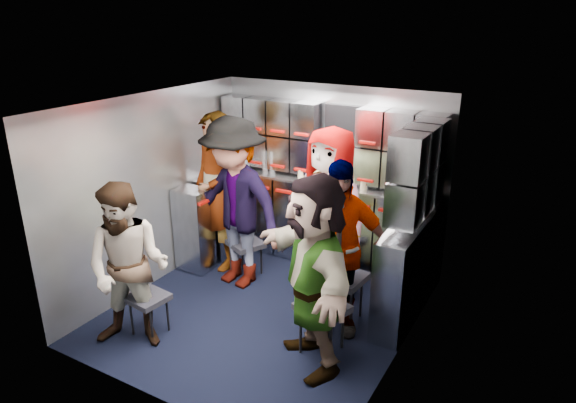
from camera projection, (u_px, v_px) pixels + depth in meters
The scene contains 29 objects.
floor at pixel (265, 310), 5.24m from camera, with size 3.00×3.00×0.00m, color black.
wall_back at pixel (331, 174), 6.10m from camera, with size 2.80×0.04×2.10m, color gray.
wall_left at pixel (153, 191), 5.53m from camera, with size 0.04×3.00×2.10m, color gray.
wall_right at pixel (407, 246), 4.23m from camera, with size 0.04×3.00×2.10m, color gray.
ceiling at pixel (261, 104), 4.51m from camera, with size 2.80×3.00×0.02m, color silver.
cart_bank_back at pixel (322, 223), 6.12m from camera, with size 2.68×0.38×0.99m, color gray.
cart_bank_left at pixel (204, 224), 6.08m from camera, with size 0.38×0.76×0.99m, color gray.
counter at pixel (323, 181), 5.94m from camera, with size 2.68×0.42×0.03m, color #B3B5BA.
locker_bank_back at pixel (326, 140), 5.82m from camera, with size 2.68×0.28×0.82m, color gray.
locker_bank_right at pixel (418, 171), 4.71m from camera, with size 0.28×1.00×0.82m, color gray.
right_cabinet at pixel (406, 271), 4.98m from camera, with size 0.28×1.20×1.00m, color gray.
coffee_niche at pixel (343, 143), 5.79m from camera, with size 0.46×0.16×0.84m, color black, non-canonical shape.
red_latch_strip at pixel (315, 198), 5.82m from camera, with size 2.60×0.02×0.03m, color #940C07.
jump_seat_near_left at pixel (148, 300), 4.75m from camera, with size 0.37×0.36×0.40m.
jump_seat_mid_left at pixel (246, 245), 5.81m from camera, with size 0.47×0.46×0.43m.
jump_seat_center at pixel (335, 256), 5.60m from camera, with size 0.37×0.35×0.41m.
jump_seat_mid_right at pixel (342, 280), 4.95m from camera, with size 0.45×0.43×0.49m.
jump_seat_near_right at pixel (322, 310), 4.48m from camera, with size 0.50×0.49×0.47m.
attendant_standing at pixel (216, 192), 5.88m from camera, with size 0.67×0.44×1.84m, color black.
attendant_arc_a at pixel (128, 268), 4.46m from camera, with size 0.75×0.58×1.54m, color black.
attendant_arc_b at pixel (235, 204), 5.47m from camera, with size 1.21×0.70×1.88m, color black.
attendant_arc_c at pixel (330, 214), 5.26m from camera, with size 0.89×0.58×1.82m, color black.
attendant_arc_d at pixel (336, 248), 4.66m from camera, with size 0.99×0.41×1.68m, color black.
attendant_arc_e at pixel (314, 274), 4.18m from camera, with size 1.59×0.51×1.72m, color black.
bottle_left at pixel (272, 162), 6.15m from camera, with size 0.07×0.07×0.27m, color white.
bottle_mid at pixel (265, 161), 6.20m from camera, with size 0.07×0.07×0.27m, color white.
bottle_right at pixel (415, 186), 5.34m from camera, with size 0.07×0.07×0.26m, color white.
cup_left at pixel (301, 174), 5.98m from camera, with size 0.08×0.08×0.11m, color tan.
cup_right at pixel (364, 185), 5.62m from camera, with size 0.08×0.08×0.10m, color tan.
Camera 1 is at (2.45, -3.82, 2.87)m, focal length 32.00 mm.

